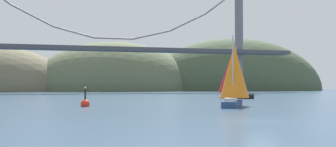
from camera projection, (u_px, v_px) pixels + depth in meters
ground_plane at (260, 122)px, 27.01m from camera, size 360.00×360.00×0.00m
headland_right at (236, 90)px, 172.63m from camera, size 84.44×44.00×47.26m
headland_center at (115, 91)px, 158.96m from camera, size 69.68×44.00×41.15m
suspension_bridge at (114, 44)px, 119.44m from camera, size 121.53×6.00×35.76m
sailboat_orange_sail at (234, 74)px, 46.18m from camera, size 5.71×6.95×8.53m
sailboat_crimson_sail at (232, 75)px, 75.72m from camera, size 5.93×9.50×9.99m
channel_buoy at (85, 103)px, 45.85m from camera, size 1.10×1.10×2.64m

